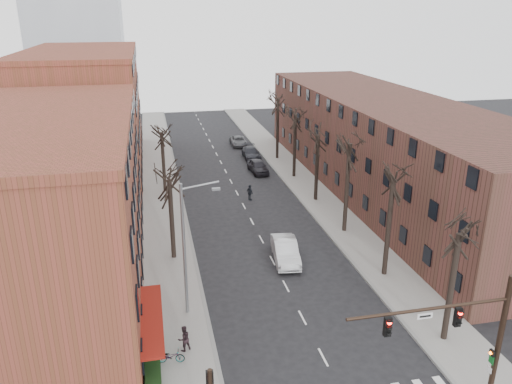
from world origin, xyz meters
TOP-DOWN VIEW (x-y plane):
  - sidewalk_left at (-8.00, 35.00)m, footprint 4.00×90.00m
  - sidewalk_right at (8.00, 35.00)m, footprint 4.00×90.00m
  - building_left_near at (-16.00, 15.00)m, footprint 12.00×26.00m
  - building_left_far at (-16.00, 44.00)m, footprint 12.00×28.00m
  - building_right at (16.00, 30.00)m, footprint 12.00×50.00m
  - awning_left at (-9.40, 6.00)m, footprint 1.20×7.00m
  - hedge at (-9.50, 5.00)m, footprint 0.80×6.00m
  - tree_right_a at (7.60, 4.00)m, footprint 5.20×5.20m
  - tree_right_b at (7.60, 12.00)m, footprint 5.20×5.20m
  - tree_right_c at (7.60, 20.00)m, footprint 5.20×5.20m
  - tree_right_d at (7.60, 28.00)m, footprint 5.20×5.20m
  - tree_right_e at (7.60, 36.00)m, footprint 5.20×5.20m
  - tree_right_f at (7.60, 44.00)m, footprint 5.20×5.20m
  - tree_left_a at (-7.60, 18.00)m, footprint 5.20×5.20m
  - tree_left_b at (-7.60, 34.00)m, footprint 5.20×5.20m
  - signal_mast_arm at (5.45, -1.00)m, footprint 8.14×0.30m
  - streetlight at (-7.03, 10.00)m, footprint 2.45×0.22m
  - silver_sedan at (1.00, 15.84)m, footprint 2.41×5.34m
  - parked_car_near at (3.80, 38.65)m, footprint 2.17×4.75m
  - parked_car_mid at (4.25, 44.94)m, footprint 2.22×5.14m
  - parked_car_far at (3.80, 52.05)m, footprint 2.34×4.76m
  - pedestrian_b at (-7.70, 6.13)m, footprint 0.94×0.86m
  - pedestrian_crossing at (0.94, 29.54)m, footprint 0.77×1.06m
  - bicycle at (-8.51, 5.22)m, footprint 1.59×0.78m

SIDE VIEW (x-z plane):
  - awning_left at x=-9.40m, z-range -0.07..0.07m
  - tree_right_a at x=7.60m, z-range -5.00..5.00m
  - tree_right_b at x=7.60m, z-range -5.40..5.40m
  - tree_right_c at x=7.60m, z-range -5.80..5.80m
  - tree_right_d at x=7.60m, z-range -5.00..5.00m
  - tree_right_e at x=7.60m, z-range -5.40..5.40m
  - tree_right_f at x=7.60m, z-range -5.80..5.80m
  - tree_left_a at x=-7.60m, z-range -4.75..4.75m
  - tree_left_b at x=-7.60m, z-range -4.75..4.75m
  - sidewalk_left at x=-8.00m, z-range 0.00..0.15m
  - sidewalk_right at x=8.00m, z-range 0.00..0.15m
  - bicycle at x=-8.51m, z-range 0.15..0.95m
  - hedge at x=-9.50m, z-range 0.15..1.15m
  - parked_car_far at x=3.80m, z-range 0.00..1.30m
  - parked_car_mid at x=4.25m, z-range 0.00..1.47m
  - parked_car_near at x=3.80m, z-range 0.00..1.58m
  - pedestrian_crossing at x=0.94m, z-range 0.00..1.68m
  - silver_sedan at x=1.00m, z-range 0.00..1.70m
  - pedestrian_b at x=-7.70m, z-range 0.15..1.72m
  - signal_mast_arm at x=5.45m, z-range 0.80..8.00m
  - building_right at x=16.00m, z-range 0.00..10.00m
  - streetlight at x=-7.03m, z-range 0.50..9.53m
  - building_left_near at x=-16.00m, z-range 0.00..12.00m
  - building_left_far at x=-16.00m, z-range 0.00..14.00m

